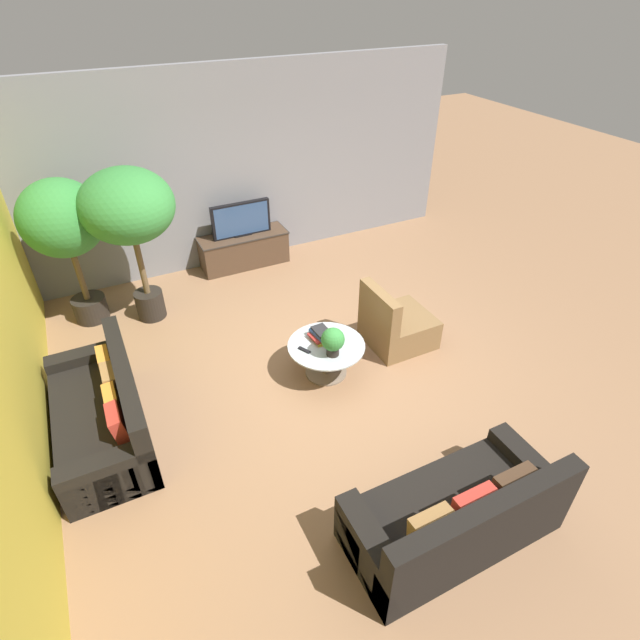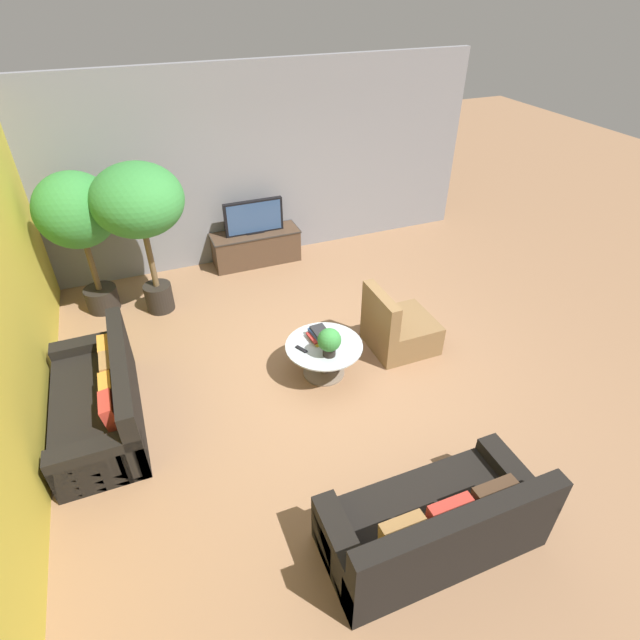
{
  "view_description": "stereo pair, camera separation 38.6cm",
  "coord_description": "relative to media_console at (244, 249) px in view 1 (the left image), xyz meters",
  "views": [
    {
      "loc": [
        -2.27,
        -4.14,
        4.07
      ],
      "look_at": [
        -0.08,
        0.27,
        0.55
      ],
      "focal_mm": 28.0,
      "sensor_mm": 36.0,
      "label": 1
    },
    {
      "loc": [
        -1.91,
        -4.3,
        4.07
      ],
      "look_at": [
        -0.08,
        0.27,
        0.55
      ],
      "focal_mm": 28.0,
      "sensor_mm": 36.0,
      "label": 2
    }
  ],
  "objects": [
    {
      "name": "armchair_wicker",
      "position": [
        1.05,
        -2.87,
        -0.0
      ],
      "size": [
        0.8,
        0.76,
        0.86
      ],
      "rotation": [
        0.0,
        0.0,
        1.57
      ],
      "color": "brown",
      "rests_on": "ground"
    },
    {
      "name": "couch_by_wall",
      "position": [
        -2.52,
        -2.86,
        0.01
      ],
      "size": [
        0.84,
        1.87,
        0.84
      ],
      "rotation": [
        0.0,
        0.0,
        -1.57
      ],
      "color": "black",
      "rests_on": "ground"
    },
    {
      "name": "couch_near_entry",
      "position": [
        -0.01,
        -5.4,
        0.01
      ],
      "size": [
        1.83,
        0.84,
        0.84
      ],
      "rotation": [
        0.0,
        0.0,
        3.14
      ],
      "color": "black",
      "rests_on": "ground"
    },
    {
      "name": "potted_palm_tall",
      "position": [
        -2.44,
        -0.52,
        1.15
      ],
      "size": [
        1.02,
        1.02,
        2.0
      ],
      "color": "black",
      "rests_on": "ground"
    },
    {
      "name": "book_stack",
      "position": [
        -0.02,
        -2.88,
        0.22
      ],
      "size": [
        0.26,
        0.3,
        0.13
      ],
      "color": "gold",
      "rests_on": "coffee_table"
    },
    {
      "name": "coffee_table",
      "position": [
        -0.02,
        -3.01,
        0.02
      ],
      "size": [
        0.91,
        0.91,
        0.43
      ],
      "color": "#756656",
      "rests_on": "ground"
    },
    {
      "name": "back_wall_stone",
      "position": [
        0.14,
        0.32,
        1.22
      ],
      "size": [
        7.4,
        0.12,
        3.0
      ],
      "primitive_type": "cube",
      "color": "slate",
      "rests_on": "ground"
    },
    {
      "name": "potted_palm_corner",
      "position": [
        -1.68,
        -0.84,
        1.31
      ],
      "size": [
        1.16,
        1.16,
        2.12
      ],
      "color": "black",
      "rests_on": "ground"
    },
    {
      "name": "remote_black",
      "position": [
        -0.3,
        -2.99,
        0.17
      ],
      "size": [
        0.11,
        0.16,
        0.02
      ],
      "primitive_type": "cube",
      "rotation": [
        0.0,
        0.0,
        0.46
      ],
      "color": "black",
      "rests_on": "coffee_table"
    },
    {
      "name": "potted_plant_tabletop",
      "position": [
        -0.03,
        -3.19,
        0.35
      ],
      "size": [
        0.27,
        0.27,
        0.35
      ],
      "color": "black",
      "rests_on": "coffee_table"
    },
    {
      "name": "media_console",
      "position": [
        0.0,
        0.0,
        0.0
      ],
      "size": [
        1.43,
        0.5,
        0.53
      ],
      "color": "#473323",
      "rests_on": "ground"
    },
    {
      "name": "ground_plane",
      "position": [
        0.14,
        -2.94,
        -0.28
      ],
      "size": [
        24.0,
        24.0,
        0.0
      ],
      "primitive_type": "plane",
      "color": "#8C6647"
    },
    {
      "name": "television",
      "position": [
        -0.0,
        -0.0,
        0.52
      ],
      "size": [
        0.94,
        0.13,
        0.54
      ],
      "color": "black",
      "rests_on": "media_console"
    }
  ]
}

